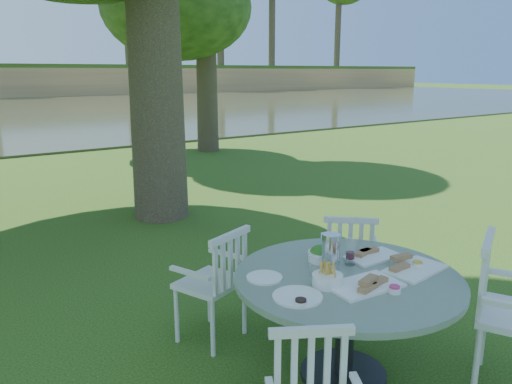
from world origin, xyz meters
TOP-DOWN VIEW (x-y plane):
  - ground at (0.00, 0.00)m, footprint 140.00×140.00m
  - table at (-0.48, -1.48)m, footprint 1.42×1.42m
  - chair_ne at (0.21, -0.82)m, footprint 0.58×0.58m
  - chair_nw at (-0.91, -0.63)m, footprint 0.55×0.53m
  - chair_se at (0.24, -2.10)m, footprint 0.64×0.63m
  - tableware at (-0.49, -1.44)m, footprint 1.23×0.75m

SIDE VIEW (x-z plane):
  - ground at x=0.00m, z-range 0.00..0.00m
  - chair_ne at x=0.21m, z-range 0.07..0.91m
  - chair_nw at x=-0.91m, z-range 0.08..0.94m
  - chair_se at x=0.24m, z-range 0.09..1.06m
  - table at x=-0.48m, z-range 0.23..0.94m
  - tableware at x=-0.49m, z-range 0.64..0.88m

